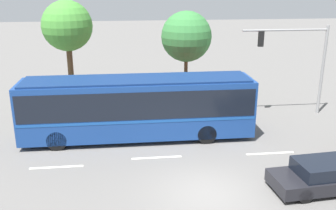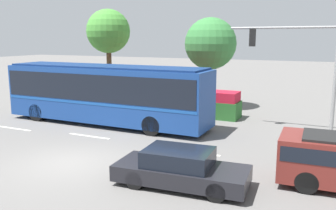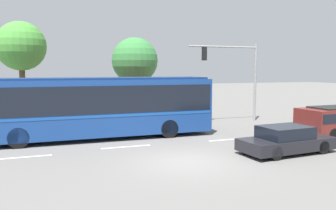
% 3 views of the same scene
% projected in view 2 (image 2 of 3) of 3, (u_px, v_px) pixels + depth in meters
% --- Properties ---
extents(ground_plane, '(140.00, 140.00, 0.00)m').
position_uv_depth(ground_plane, '(70.00, 162.00, 14.06)').
color(ground_plane, slate).
extents(city_bus, '(12.09, 2.58, 3.29)m').
position_uv_depth(city_bus, '(105.00, 91.00, 20.04)').
color(city_bus, navy).
rests_on(city_bus, ground).
extents(sedan_foreground, '(4.47, 2.12, 1.22)m').
position_uv_depth(sedan_foreground, '(181.00, 169.00, 11.77)').
color(sedan_foreground, black).
rests_on(sedan_foreground, ground).
extents(traffic_light_pole, '(5.34, 0.24, 5.54)m').
position_uv_depth(traffic_light_pole, '(306.00, 59.00, 17.89)').
color(traffic_light_pole, gray).
rests_on(traffic_light_pole, ground).
extents(flowering_hedge, '(9.27, 1.51, 1.61)m').
position_uv_depth(flowering_hedge, '(168.00, 101.00, 23.23)').
color(flowering_hedge, '#286028').
rests_on(flowering_hedge, ground).
extents(street_tree_left, '(3.28, 3.28, 6.92)m').
position_uv_depth(street_tree_left, '(108.00, 32.00, 27.09)').
color(street_tree_left, brown).
rests_on(street_tree_left, ground).
extents(street_tree_centre, '(3.50, 3.50, 6.15)m').
position_uv_depth(street_tree_centre, '(210.00, 44.00, 24.32)').
color(street_tree_centre, brown).
rests_on(street_tree_centre, ground).
extents(lane_stripe_near, '(2.40, 0.16, 0.01)m').
position_uv_depth(lane_stripe_near, '(89.00, 136.00, 17.78)').
color(lane_stripe_near, silver).
rests_on(lane_stripe_near, ground).
extents(lane_stripe_mid, '(2.40, 0.16, 0.01)m').
position_uv_depth(lane_stripe_mid, '(14.00, 128.00, 19.31)').
color(lane_stripe_mid, silver).
rests_on(lane_stripe_mid, ground).
extents(lane_stripe_far, '(2.40, 0.16, 0.01)m').
position_uv_depth(lane_stripe_far, '(193.00, 152.00, 15.30)').
color(lane_stripe_far, silver).
rests_on(lane_stripe_far, ground).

